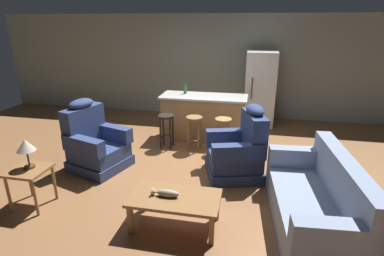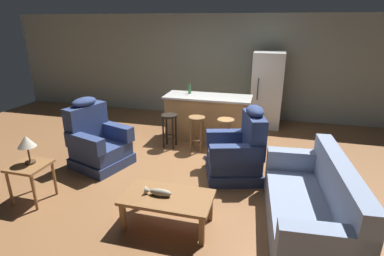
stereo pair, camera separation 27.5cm
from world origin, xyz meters
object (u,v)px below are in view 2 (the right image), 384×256
at_px(coffee_table, 168,200).
at_px(bar_stool_right, 225,130).
at_px(kitchen_island, 207,118).
at_px(bottle_tall_green, 190,89).
at_px(fish_figurine, 158,192).
at_px(recliner_near_island, 239,152).
at_px(refrigerator, 267,90).
at_px(bar_stool_middle, 197,127).
at_px(recliner_near_lamp, 97,142).
at_px(bar_stool_left, 169,125).
at_px(couch, 311,208).
at_px(end_table, 30,171).
at_px(table_lamp, 26,143).

distance_m(coffee_table, bar_stool_right, 2.40).
distance_m(kitchen_island, bottle_tall_green, 0.72).
height_order(kitchen_island, bar_stool_right, kitchen_island).
relative_size(fish_figurine, bar_stool_right, 0.50).
distance_m(fish_figurine, bottle_tall_green, 3.22).
height_order(recliner_near_island, refrigerator, refrigerator).
distance_m(coffee_table, bar_stool_middle, 2.38).
bearing_deg(recliner_near_lamp, bar_stool_left, 66.00).
distance_m(couch, end_table, 3.74).
bearing_deg(refrigerator, bottle_tall_green, -145.85).
distance_m(end_table, bar_stool_middle, 2.95).
distance_m(end_table, bar_stool_right, 3.32).
height_order(recliner_near_lamp, refrigerator, refrigerator).
height_order(recliner_near_island, bottle_tall_green, recliner_near_island).
height_order(fish_figurine, bar_stool_right, bar_stool_right).
bearing_deg(fish_figurine, recliner_near_lamp, 141.53).
bearing_deg(bottle_tall_green, table_lamp, -115.70).
xyz_separation_m(fish_figurine, recliner_near_island, (0.80, 1.51, -0.04)).
xyz_separation_m(fish_figurine, end_table, (-1.92, 0.06, -0.00)).
height_order(coffee_table, bar_stool_middle, bar_stool_middle).
xyz_separation_m(table_lamp, bar_stool_left, (1.25, 2.29, -0.40)).
xyz_separation_m(bar_stool_left, refrigerator, (1.80, 1.83, 0.41)).
height_order(coffee_table, refrigerator, refrigerator).
xyz_separation_m(bar_stool_right, bottle_tall_green, (-0.91, 0.75, 0.57)).
height_order(end_table, bar_stool_left, bar_stool_left).
bearing_deg(couch, end_table, -0.38).
height_order(recliner_near_lamp, bottle_tall_green, recliner_near_lamp).
bearing_deg(bottle_tall_green, recliner_near_lamp, -122.67).
distance_m(recliner_near_island, table_lamp, 3.11).
bearing_deg(couch, recliner_near_lamp, -20.32).
bearing_deg(recliner_near_island, recliner_near_lamp, -11.45).
relative_size(couch, refrigerator, 1.11).
bearing_deg(end_table, kitchen_island, 57.49).
relative_size(bar_stool_left, refrigerator, 0.39).
relative_size(table_lamp, refrigerator, 0.23).
xyz_separation_m(recliner_near_lamp, bottle_tall_green, (1.18, 1.83, 0.62)).
distance_m(bar_stool_left, refrigerator, 2.60).
distance_m(coffee_table, bottle_tall_green, 3.24).
height_order(bar_stool_left, bar_stool_right, same).
relative_size(end_table, bar_stool_middle, 0.82).
relative_size(couch, recliner_near_island, 1.63).
relative_size(table_lamp, bottle_tall_green, 1.70).
relative_size(end_table, bar_stool_left, 0.82).
height_order(couch, recliner_near_island, recliner_near_island).
relative_size(coffee_table, recliner_near_island, 0.92).
xyz_separation_m(couch, bar_stool_middle, (-1.92, 2.06, 0.13)).
distance_m(fish_figurine, table_lamp, 1.97).
xyz_separation_m(bar_stool_left, bar_stool_right, (1.13, 0.00, 0.00)).
bearing_deg(end_table, table_lamp, 98.17).
distance_m(couch, refrigerator, 3.98).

